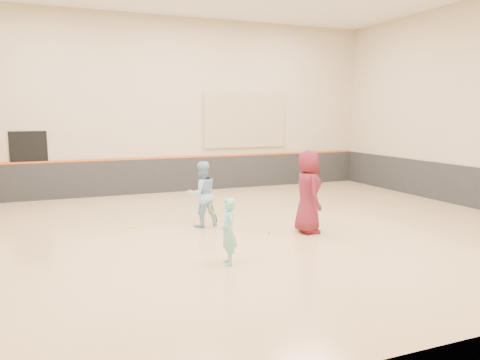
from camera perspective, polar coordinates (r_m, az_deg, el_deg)
name	(u,v)px	position (r m, az deg, el deg)	size (l,w,h in m)	color
room	(233,197)	(10.86, -0.82, -2.13)	(15.04, 12.04, 6.22)	tan
wainscot_back	(171,175)	(16.53, -8.40, 0.60)	(14.90, 0.04, 1.20)	#232326
wainscot_right	(471,187)	(15.26, 26.29, -0.80)	(0.04, 11.90, 1.20)	#232326
accent_stripe	(171,157)	(16.45, -8.43, 2.73)	(14.90, 0.03, 0.06)	#D85914
acoustic_panel	(245,120)	(17.25, 0.62, 7.33)	(3.20, 0.08, 2.00)	tan
doorway	(30,166)	(16.03, -24.26, 1.52)	(1.10, 0.05, 2.20)	black
girl	(228,232)	(8.57, -1.43, -6.30)	(0.45, 0.30, 1.23)	#7AD4CE
instructor	(202,194)	(11.41, -4.67, -1.72)	(0.78, 0.61, 1.60)	#97C5E9
young_man	(308,192)	(10.89, 8.28, -1.42)	(0.94, 0.61, 1.91)	maroon
held_racket	(214,208)	(11.19, -3.16, -3.41)	(0.29, 0.29, 0.55)	#C1E031
spare_racket	(130,227)	(11.47, -13.27, -5.60)	(0.70, 0.70, 0.14)	#BFD82F
ball_under_racket	(269,233)	(10.80, 3.54, -6.44)	(0.07, 0.07, 0.07)	#C2CE2F
ball_in_hand	(315,180)	(10.84, 9.15, 0.04)	(0.07, 0.07, 0.07)	#BDD130
ball_beside_spare	(199,212)	(13.02, -5.03, -3.92)	(0.07, 0.07, 0.07)	#D3DF33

